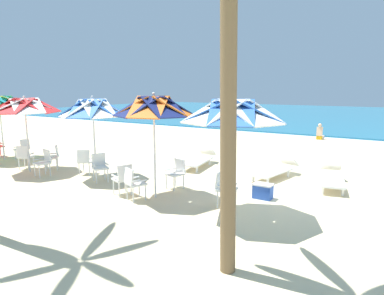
{
  "coord_description": "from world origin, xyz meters",
  "views": [
    {
      "loc": [
        2.19,
        -9.29,
        2.87
      ],
      "look_at": [
        -3.42,
        -0.31,
        1.0
      ],
      "focal_mm": 31.43,
      "sensor_mm": 36.0,
      "label": 1
    }
  ],
  "objects_px": {
    "plastic_chair_0": "(224,187)",
    "sun_lounger_1": "(332,177)",
    "beach_umbrella_2": "(93,109)",
    "plastic_chair_10": "(23,148)",
    "beach_umbrella_0": "(233,112)",
    "plastic_chair_2": "(123,178)",
    "plastic_chair_1": "(134,182)",
    "plastic_chair_4": "(85,160)",
    "sun_lounger_3": "(199,159)",
    "plastic_chair_3": "(177,172)",
    "plastic_chair_7": "(53,156)",
    "beach_umbrella_3": "(25,106)",
    "cooler_box": "(263,191)",
    "beach_umbrella_1": "(154,107)",
    "plastic_chair_8": "(25,156)",
    "plastic_chair_6": "(44,161)",
    "plastic_chair_5": "(100,166)",
    "beachgoer_seated": "(320,134)",
    "palm_tree_0": "(227,54)",
    "sun_lounger_2": "(275,170)"
  },
  "relations": [
    {
      "from": "plastic_chair_2",
      "to": "plastic_chair_7",
      "type": "relative_size",
      "value": 1.0
    },
    {
      "from": "plastic_chair_0",
      "to": "plastic_chair_3",
      "type": "xyz_separation_m",
      "value": [
        -1.85,
        0.63,
        0.0
      ]
    },
    {
      "from": "plastic_chair_4",
      "to": "sun_lounger_3",
      "type": "distance_m",
      "value": 4.02
    },
    {
      "from": "sun_lounger_3",
      "to": "sun_lounger_1",
      "type": "bearing_deg",
      "value": -1.04
    },
    {
      "from": "beach_umbrella_0",
      "to": "plastic_chair_8",
      "type": "relative_size",
      "value": 3.16
    },
    {
      "from": "beach_umbrella_0",
      "to": "plastic_chair_6",
      "type": "distance_m",
      "value": 7.04
    },
    {
      "from": "beach_umbrella_1",
      "to": "cooler_box",
      "type": "bearing_deg",
      "value": 30.37
    },
    {
      "from": "plastic_chair_5",
      "to": "plastic_chair_0",
      "type": "bearing_deg",
      "value": 0.26
    },
    {
      "from": "plastic_chair_0",
      "to": "beach_umbrella_3",
      "type": "distance_m",
      "value": 7.54
    },
    {
      "from": "plastic_chair_10",
      "to": "sun_lounger_1",
      "type": "bearing_deg",
      "value": 13.3
    },
    {
      "from": "plastic_chair_3",
      "to": "beachgoer_seated",
      "type": "distance_m",
      "value": 12.33
    },
    {
      "from": "beach_umbrella_1",
      "to": "cooler_box",
      "type": "height_order",
      "value": "beach_umbrella_1"
    },
    {
      "from": "plastic_chair_2",
      "to": "plastic_chair_3",
      "type": "distance_m",
      "value": 1.56
    },
    {
      "from": "plastic_chair_0",
      "to": "sun_lounger_1",
      "type": "height_order",
      "value": "plastic_chair_0"
    },
    {
      "from": "beach_umbrella_3",
      "to": "cooler_box",
      "type": "height_order",
      "value": "beach_umbrella_3"
    },
    {
      "from": "plastic_chair_6",
      "to": "beach_umbrella_3",
      "type": "bearing_deg",
      "value": 175.09
    },
    {
      "from": "beach_umbrella_1",
      "to": "plastic_chair_3",
      "type": "distance_m",
      "value": 2.14
    },
    {
      "from": "beach_umbrella_0",
      "to": "plastic_chair_10",
      "type": "height_order",
      "value": "beach_umbrella_0"
    },
    {
      "from": "plastic_chair_8",
      "to": "sun_lounger_3",
      "type": "relative_size",
      "value": 0.39
    },
    {
      "from": "beach_umbrella_1",
      "to": "plastic_chair_6",
      "type": "xyz_separation_m",
      "value": [
        -4.51,
        -0.18,
        -1.89
      ]
    },
    {
      "from": "sun_lounger_3",
      "to": "plastic_chair_7",
      "type": "bearing_deg",
      "value": -143.08
    },
    {
      "from": "beach_umbrella_1",
      "to": "plastic_chair_1",
      "type": "height_order",
      "value": "beach_umbrella_1"
    },
    {
      "from": "plastic_chair_0",
      "to": "sun_lounger_1",
      "type": "relative_size",
      "value": 0.39
    },
    {
      "from": "plastic_chair_5",
      "to": "sun_lounger_2",
      "type": "xyz_separation_m",
      "value": [
        4.51,
        3.26,
        -0.22
      ]
    },
    {
      "from": "beach_umbrella_3",
      "to": "sun_lounger_1",
      "type": "xyz_separation_m",
      "value": [
        9.25,
        3.68,
        -1.99
      ]
    },
    {
      "from": "plastic_chair_0",
      "to": "beach_umbrella_3",
      "type": "bearing_deg",
      "value": -176.43
    },
    {
      "from": "plastic_chair_5",
      "to": "beachgoer_seated",
      "type": "distance_m",
      "value": 13.48
    },
    {
      "from": "plastic_chair_3",
      "to": "sun_lounger_1",
      "type": "bearing_deg",
      "value": 34.42
    },
    {
      "from": "beach_umbrella_2",
      "to": "plastic_chair_10",
      "type": "height_order",
      "value": "beach_umbrella_2"
    },
    {
      "from": "sun_lounger_2",
      "to": "beachgoer_seated",
      "type": "distance_m",
      "value": 9.64
    },
    {
      "from": "beach_umbrella_0",
      "to": "plastic_chair_2",
      "type": "bearing_deg",
      "value": -176.46
    },
    {
      "from": "beach_umbrella_2",
      "to": "beach_umbrella_3",
      "type": "distance_m",
      "value": 2.69
    },
    {
      "from": "plastic_chair_3",
      "to": "plastic_chair_5",
      "type": "height_order",
      "value": "same"
    },
    {
      "from": "plastic_chair_4",
      "to": "beach_umbrella_3",
      "type": "height_order",
      "value": "beach_umbrella_3"
    },
    {
      "from": "beach_umbrella_0",
      "to": "plastic_chair_1",
      "type": "relative_size",
      "value": 3.16
    },
    {
      "from": "sun_lounger_2",
      "to": "plastic_chair_0",
      "type": "bearing_deg",
      "value": -93.61
    },
    {
      "from": "sun_lounger_3",
      "to": "palm_tree_0",
      "type": "xyz_separation_m",
      "value": [
        4.06,
        -6.05,
        3.06
      ]
    },
    {
      "from": "beach_umbrella_0",
      "to": "beach_umbrella_2",
      "type": "bearing_deg",
      "value": 172.75
    },
    {
      "from": "sun_lounger_1",
      "to": "sun_lounger_3",
      "type": "relative_size",
      "value": 1.01
    },
    {
      "from": "plastic_chair_5",
      "to": "plastic_chair_7",
      "type": "bearing_deg",
      "value": 175.5
    },
    {
      "from": "plastic_chair_0",
      "to": "plastic_chair_2",
      "type": "height_order",
      "value": "same"
    },
    {
      "from": "plastic_chair_5",
      "to": "beach_umbrella_2",
      "type": "bearing_deg",
      "value": 154.56
    },
    {
      "from": "plastic_chair_1",
      "to": "plastic_chair_7",
      "type": "bearing_deg",
      "value": 167.57
    },
    {
      "from": "plastic_chair_2",
      "to": "plastic_chair_1",
      "type": "bearing_deg",
      "value": -18.21
    },
    {
      "from": "beach_umbrella_3",
      "to": "cooler_box",
      "type": "bearing_deg",
      "value": 10.98
    },
    {
      "from": "plastic_chair_1",
      "to": "plastic_chair_2",
      "type": "relative_size",
      "value": 1.0
    },
    {
      "from": "beach_umbrella_0",
      "to": "plastic_chair_3",
      "type": "bearing_deg",
      "value": 153.8
    },
    {
      "from": "sun_lounger_3",
      "to": "cooler_box",
      "type": "distance_m",
      "value": 3.98
    },
    {
      "from": "beach_umbrella_0",
      "to": "sun_lounger_3",
      "type": "distance_m",
      "value": 5.33
    },
    {
      "from": "plastic_chair_3",
      "to": "palm_tree_0",
      "type": "bearing_deg",
      "value": -46.39
    }
  ]
}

